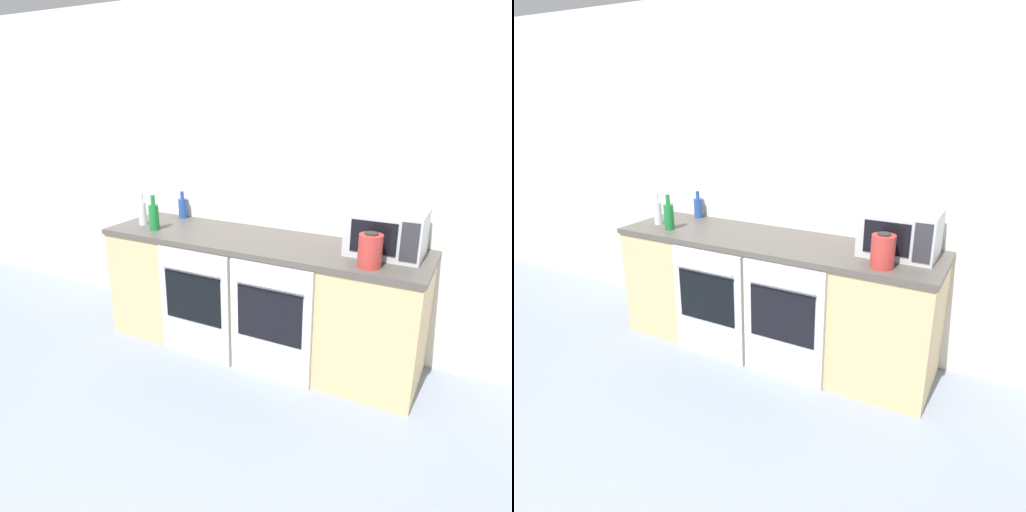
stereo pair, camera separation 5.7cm
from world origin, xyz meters
The scene contains 9 objects.
wall_back centered at (0.00, 2.50, 1.30)m, with size 10.00×0.06×2.60m.
counter_back centered at (0.00, 2.15, 0.45)m, with size 2.43×0.67×0.89m.
oven_left centered at (-0.35, 1.81, 0.43)m, with size 0.59×0.06×0.85m.
oven_right centered at (0.26, 1.81, 0.43)m, with size 0.59×0.06×0.85m.
microwave centered at (0.89, 2.23, 1.05)m, with size 0.48×0.34×0.30m.
bottle_blue centered at (-0.86, 2.40, 0.98)m, with size 0.07×0.07×0.23m.
bottle_green centered at (-0.83, 2.00, 1.00)m, with size 0.08×0.08×0.27m.
bottle_clear centered at (-1.01, 2.07, 0.99)m, with size 0.06×0.06×0.26m.
kettle centered at (0.85, 1.95, 1.00)m, with size 0.14×0.14×0.22m.
Camera 1 is at (1.45, -0.67, 1.86)m, focal length 32.00 mm.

